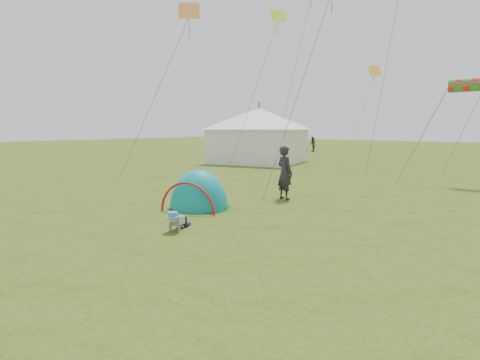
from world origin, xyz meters
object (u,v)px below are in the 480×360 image
Objects in this scene: popup_tent at (199,208)px; event_marquee at (259,133)px; crawling_toddler at (177,220)px; standing_adult at (285,173)px.

event_marquee reaches higher than popup_tent.
crawling_toddler is at bearing -71.80° from popup_tent.
crawling_toddler is 18.78m from event_marquee.
popup_tent is 0.40× the size of event_marquee.
popup_tent is at bearing -74.24° from event_marquee.
standing_adult is at bearing 51.38° from popup_tent.
standing_adult is (-0.11, 5.16, 0.70)m from crawling_toddler.
crawling_toddler is at bearing -73.73° from event_marquee.
popup_tent is at bearing 84.40° from standing_adult.
popup_tent is 1.31× the size of standing_adult.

